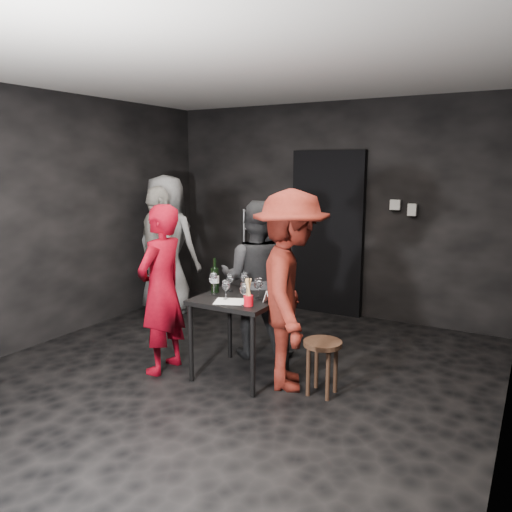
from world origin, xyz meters
The scene contains 25 objects.
floor centered at (0.00, 0.00, 0.00)m, with size 4.50×5.00×0.02m, color black.
ceiling centered at (0.00, 0.00, 2.70)m, with size 4.50×5.00×0.02m, color silver.
wall_back centered at (0.00, 2.50, 1.35)m, with size 4.50×0.04×2.70m, color black.
wall_left centered at (-2.25, 0.00, 1.35)m, with size 0.04×5.00×2.70m, color black.
doorway centered at (0.00, 2.44, 1.05)m, with size 0.95×0.10×2.10m, color black.
wallbox_upper centered at (0.85, 2.45, 1.45)m, with size 0.12×0.06×0.12m, color #B7B7B2.
wallbox_lower centered at (1.05, 2.45, 1.40)m, with size 0.10×0.06×0.14m, color #B7B7B2.
hand_truck centered at (-1.02, 2.32, 0.23)m, with size 0.44×0.36×1.31m.
tasting_table centered at (0.08, 0.16, 0.65)m, with size 0.72×0.72×0.75m.
stool centered at (0.88, 0.17, 0.37)m, with size 0.32×0.32×0.47m.
server_red centered at (-0.62, -0.09, 0.82)m, with size 0.60×0.39×1.65m, color maroon.
woman_black centered at (-0.05, 0.68, 0.83)m, with size 0.81×0.44×1.66m, color black.
man_maroon centered at (0.56, 0.20, 0.99)m, with size 1.28×0.60×1.98m, color #58160F.
bystander_cream centered at (-1.62, 1.04, 0.93)m, with size 1.09×0.52×1.87m, color beige.
bystander_grey centered at (-1.80, 1.41, 1.07)m, with size 1.05×0.57×2.15m, color gray.
tasting_mat centered at (0.11, -0.01, 0.75)m, with size 0.31×0.21×0.00m, color white.
wine_glass_a centered at (-0.18, 0.12, 0.86)m, with size 0.08×0.08×0.22m, color white, non-canonical shape.
wine_glass_b centered at (-0.11, 0.28, 0.84)m, with size 0.07×0.07×0.18m, color white, non-canonical shape.
wine_glass_c centered at (0.02, 0.34, 0.85)m, with size 0.07×0.07×0.20m, color white, non-canonical shape.
wine_glass_d centered at (0.02, 0.02, 0.84)m, with size 0.07×0.07×0.19m, color white, non-canonical shape.
wine_glass_e centered at (0.26, -0.06, 0.86)m, with size 0.08×0.08×0.22m, color white, non-canonical shape.
wine_glass_f centered at (0.26, 0.17, 0.85)m, with size 0.08×0.08×0.21m, color white, non-canonical shape.
wine_bottle centered at (-0.21, 0.18, 0.87)m, with size 0.08×0.08×0.32m.
breadstick_cup centered at (0.29, -0.05, 0.86)m, with size 0.08×0.08×0.25m.
reserved_card centered at (0.37, 0.16, 0.80)m, with size 0.08×0.14×0.10m, color white, non-canonical shape.
Camera 1 is at (2.36, -3.54, 1.92)m, focal length 35.00 mm.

